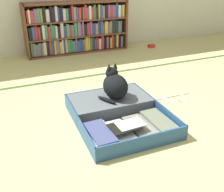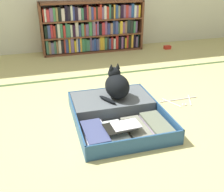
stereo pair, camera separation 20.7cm
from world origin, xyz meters
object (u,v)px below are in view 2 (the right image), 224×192
open_suitcase (116,112)px  small_red_pouch (167,47)px  bookshelf (92,28)px  clothes_hanger (180,101)px  black_cat (116,85)px

open_suitcase → small_red_pouch: bearing=51.4°
small_red_pouch → open_suitcase: bearing=-128.6°
open_suitcase → bookshelf: bearing=82.1°
bookshelf → open_suitcase: 2.01m
bookshelf → clothes_hanger: bookshelf is taller
open_suitcase → clothes_hanger: 0.67m
open_suitcase → small_red_pouch: open_suitcase is taller
open_suitcase → clothes_hanger: bearing=8.5°
open_suitcase → clothes_hanger: size_ratio=2.25×
bookshelf → black_cat: bookshelf is taller
black_cat → small_red_pouch: 2.10m
bookshelf → small_red_pouch: (1.12, -0.23, -0.32)m
open_suitcase → small_red_pouch: size_ratio=8.54×
open_suitcase → black_cat: black_cat is taller
bookshelf → small_red_pouch: size_ratio=14.68×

